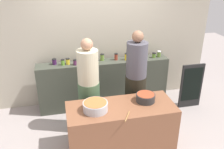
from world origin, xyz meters
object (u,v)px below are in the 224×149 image
(preserve_jar_7, at_px, (126,57))
(preserve_jar_11, at_px, (159,54))
(preserve_jar_6, at_px, (116,57))
(chalkboard_sign, at_px, (191,86))
(preserve_jar_4, at_px, (95,60))
(preserve_jar_8, at_px, (135,55))
(preserve_jar_1, at_px, (63,62))
(preserve_jar_9, at_px, (144,56))
(preserve_jar_0, at_px, (54,62))
(cook_in_cap, at_px, (136,85))
(preserve_jar_2, at_px, (68,61))
(preserve_jar_3, at_px, (75,62))
(preserve_jar_5, at_px, (102,57))
(cooking_pot_center, at_px, (146,98))
(cook_with_tongs, at_px, (89,91))
(preserve_jar_10, at_px, (154,55))
(wooden_spoon, at_px, (127,117))
(cooking_pot_left, at_px, (95,106))

(preserve_jar_7, relative_size, preserve_jar_11, 1.11)
(preserve_jar_6, height_order, chalkboard_sign, preserve_jar_6)
(preserve_jar_4, xyz_separation_m, preserve_jar_8, (0.84, 0.09, 0.00))
(preserve_jar_1, distance_m, preserve_jar_9, 1.67)
(preserve_jar_0, height_order, cook_in_cap, cook_in_cap)
(preserve_jar_0, distance_m, preserve_jar_2, 0.26)
(preserve_jar_9, bearing_deg, chalkboard_sign, -26.92)
(preserve_jar_3, xyz_separation_m, preserve_jar_5, (0.56, 0.13, 0.01))
(preserve_jar_2, height_order, preserve_jar_11, preserve_jar_11)
(preserve_jar_3, relative_size, cooking_pot_center, 0.36)
(chalkboard_sign, bearing_deg, preserve_jar_5, 162.98)
(preserve_jar_0, distance_m, cook_with_tongs, 1.03)
(preserve_jar_10, xyz_separation_m, preserve_jar_11, (0.12, 0.02, 0.01))
(preserve_jar_5, bearing_deg, cooking_pot_center, -72.39)
(preserve_jar_2, bearing_deg, preserve_jar_9, -1.00)
(preserve_jar_10, distance_m, wooden_spoon, 2.01)
(preserve_jar_1, bearing_deg, cooking_pot_center, -46.78)
(preserve_jar_3, height_order, wooden_spoon, preserve_jar_3)
(chalkboard_sign, bearing_deg, preserve_jar_4, 167.96)
(preserve_jar_0, relative_size, preserve_jar_8, 0.80)
(preserve_jar_6, bearing_deg, cook_in_cap, -79.43)
(preserve_jar_1, distance_m, preserve_jar_4, 0.63)
(preserve_jar_11, bearing_deg, cooking_pot_center, -120.06)
(preserve_jar_10, bearing_deg, preserve_jar_11, 10.21)
(preserve_jar_5, distance_m, chalkboard_sign, 1.95)
(preserve_jar_3, relative_size, preserve_jar_7, 0.77)
(preserve_jar_9, bearing_deg, cook_with_tongs, -149.67)
(preserve_jar_6, distance_m, preserve_jar_11, 0.93)
(wooden_spoon, height_order, chalkboard_sign, chalkboard_sign)
(chalkboard_sign, bearing_deg, cooking_pot_left, -156.52)
(preserve_jar_11, relative_size, cooking_pot_left, 0.34)
(cook_in_cap, bearing_deg, preserve_jar_3, 142.96)
(preserve_jar_9, height_order, chalkboard_sign, preserve_jar_9)
(preserve_jar_2, bearing_deg, preserve_jar_6, 1.32)
(cooking_pot_left, bearing_deg, preserve_jar_4, 80.55)
(preserve_jar_1, xyz_separation_m, cook_with_tongs, (0.40, -0.75, -0.28))
(preserve_jar_10, xyz_separation_m, cooking_pot_center, (-0.65, -1.31, -0.21))
(preserve_jar_5, height_order, preserve_jar_11, preserve_jar_5)
(preserve_jar_8, relative_size, preserve_jar_9, 1.14)
(preserve_jar_7, bearing_deg, preserve_jar_2, 178.69)
(preserve_jar_0, height_order, preserve_jar_10, preserve_jar_0)
(preserve_jar_7, height_order, chalkboard_sign, preserve_jar_7)
(preserve_jar_3, distance_m, cooking_pot_left, 1.39)
(preserve_jar_3, bearing_deg, preserve_jar_5, 12.61)
(preserve_jar_3, xyz_separation_m, cooking_pot_left, (0.17, -1.36, -0.20))
(preserve_jar_4, bearing_deg, preserve_jar_0, 171.19)
(preserve_jar_0, relative_size, preserve_jar_4, 0.82)
(preserve_jar_3, distance_m, preserve_jar_8, 1.24)
(preserve_jar_4, relative_size, cooking_pot_center, 0.46)
(preserve_jar_0, distance_m, chalkboard_sign, 2.85)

